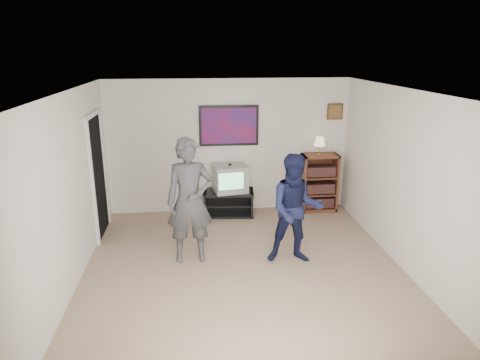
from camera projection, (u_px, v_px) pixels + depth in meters
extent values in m
cube|color=#94755E|center=(245.00, 273.00, 6.00)|extent=(4.50, 5.00, 0.01)
cube|color=white|center=(245.00, 92.00, 5.26)|extent=(4.50, 5.00, 0.01)
cube|color=silver|center=(229.00, 147.00, 8.01)|extent=(4.50, 0.01, 2.50)
cube|color=silver|center=(68.00, 194.00, 5.40)|extent=(0.01, 5.00, 2.50)
cube|color=silver|center=(407.00, 182.00, 5.87)|extent=(0.01, 5.00, 2.50)
cube|color=black|center=(229.00, 192.00, 7.98)|extent=(0.97, 0.60, 0.04)
cube|color=black|center=(229.00, 213.00, 8.11)|extent=(0.97, 0.60, 0.04)
cube|color=black|center=(206.00, 204.00, 8.00)|extent=(0.09, 0.50, 0.46)
cube|color=black|center=(251.00, 202.00, 8.09)|extent=(0.09, 0.50, 0.46)
imported|color=#3E3E41|center=(190.00, 201.00, 6.13)|extent=(0.70, 0.48, 1.84)
imported|color=#141837|center=(296.00, 209.00, 6.10)|extent=(0.85, 0.69, 1.62)
cube|color=white|center=(193.00, 175.00, 6.27)|extent=(0.05, 0.12, 0.04)
cube|color=white|center=(290.00, 186.00, 6.20)|extent=(0.05, 0.13, 0.04)
cube|color=black|center=(229.00, 126.00, 7.86)|extent=(1.10, 0.03, 0.75)
cube|color=white|center=(198.00, 110.00, 7.72)|extent=(0.28, 0.02, 0.14)
cube|color=#351D10|center=(335.00, 111.00, 8.01)|extent=(0.30, 0.03, 0.30)
cube|color=black|center=(98.00, 177.00, 6.99)|extent=(0.03, 0.85, 2.00)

